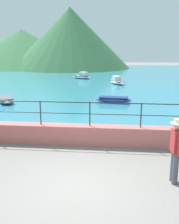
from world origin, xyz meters
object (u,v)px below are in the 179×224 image
(boat_0, at_px, (6,99))
(boat_2, at_px, (113,99))
(boat_5, at_px, (82,76))
(boat_6, at_px, (117,81))
(person_walking, at_px, (176,148))

(boat_0, bearing_deg, boat_2, 5.86)
(boat_5, height_order, boat_6, same)
(boat_2, xyz_separation_m, boat_6, (0.24, 8.86, 0.07))
(person_walking, distance_m, boat_2, 10.33)
(boat_0, bearing_deg, person_walking, -47.53)
(boat_2, distance_m, boat_6, 8.86)
(person_walking, bearing_deg, boat_2, 99.75)
(boat_5, distance_m, boat_6, 5.77)
(person_walking, bearing_deg, boat_5, 103.26)
(person_walking, bearing_deg, boat_0, 132.47)
(boat_0, xyz_separation_m, boat_6, (7.14, 9.57, 0.07))
(boat_2, bearing_deg, boat_5, 105.91)
(boat_5, bearing_deg, person_walking, -76.74)
(person_walking, distance_m, boat_6, 19.09)
(boat_5, relative_size, boat_6, 1.00)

